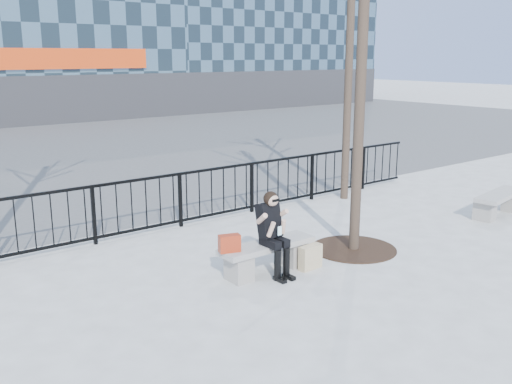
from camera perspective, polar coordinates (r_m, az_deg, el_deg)
ground at (r=9.15m, az=1.12°, el=-8.01°), size 120.00×120.00×0.00m
street_surface at (r=22.51m, az=-23.76°, el=3.79°), size 60.00×23.00×0.01m
railing at (r=11.35m, az=-8.45°, el=-0.93°), size 14.00×0.06×1.10m
tree_grate at (r=10.31m, az=9.74°, el=-5.61°), size 1.50×1.50×0.02m
bench_main at (r=9.04m, az=1.13°, el=-6.23°), size 1.65×0.46×0.49m
bench_second at (r=13.26m, az=23.18°, el=-0.89°), size 1.69×0.47×0.50m
seated_woman at (r=8.81m, az=1.79°, el=-4.25°), size 0.50×0.64×1.34m
handbag at (r=8.55m, az=-2.67°, el=-5.15°), size 0.35×0.24×0.26m
shopping_bag at (r=9.26m, az=5.45°, el=-6.50°), size 0.43×0.18×0.39m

